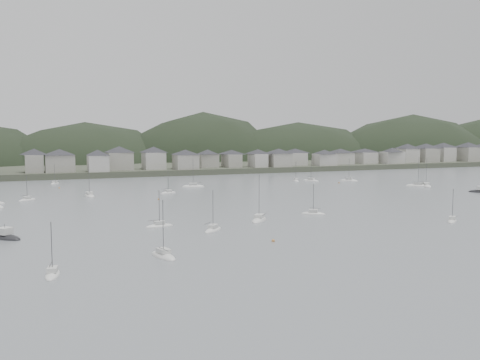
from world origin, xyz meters
name	(u,v)px	position (x,y,z in m)	size (l,w,h in m)	color
ground	(372,238)	(0.00, 0.00, 0.00)	(900.00, 900.00, 0.00)	slate
far_shore_land	(128,161)	(0.00, 295.00, 1.50)	(900.00, 250.00, 3.00)	#383D2D
forested_ridge	(142,181)	(4.83, 269.40, -11.28)	(851.55, 103.94, 102.57)	black
waterfront_town	(251,157)	(50.59, 183.34, 8.66)	(451.48, 28.46, 12.92)	gray
sailboat_lead	(53,274)	(-63.95, -6.13, 0.18)	(3.18, 6.83, 9.03)	silver
moored_fleet	(261,202)	(1.01, 59.25, 0.18)	(236.39, 178.61, 13.28)	silver
motor_launch_far	(5,237)	(-72.05, 27.79, 0.29)	(8.02, 8.54, 4.05)	black
mooring_buoys	(247,202)	(-2.94, 61.97, 0.15)	(178.37, 126.22, 0.70)	#BE7E3F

